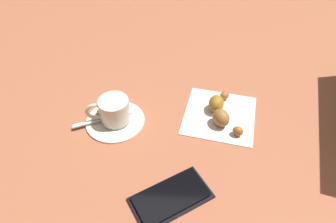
{
  "coord_description": "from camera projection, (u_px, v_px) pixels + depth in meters",
  "views": [
    {
      "loc": [
        -0.04,
        0.48,
        0.5
      ],
      "look_at": [
        -0.02,
        -0.01,
        0.02
      ],
      "focal_mm": 32.77,
      "sensor_mm": 36.0,
      "label": 1
    }
  ],
  "objects": [
    {
      "name": "sugar_packet",
      "position": [
        112.0,
        110.0,
        0.7
      ],
      "size": [
        0.07,
        0.04,
        0.01
      ],
      "primitive_type": "cube",
      "rotation": [
        0.0,
        0.0,
        6.6
      ],
      "color": "tan",
      "rests_on": "saucer"
    },
    {
      "name": "napkin",
      "position": [
        220.0,
        115.0,
        0.7
      ],
      "size": [
        0.18,
        0.19,
        0.0
      ],
      "primitive_type": "cube",
      "rotation": [
        0.0,
        0.0,
        -0.19
      ],
      "color": "silver",
      "rests_on": "ground"
    },
    {
      "name": "espresso_cup",
      "position": [
        113.0,
        110.0,
        0.66
      ],
      "size": [
        0.1,
        0.07,
        0.05
      ],
      "color": "silver",
      "rests_on": "saucer"
    },
    {
      "name": "croissant",
      "position": [
        220.0,
        111.0,
        0.68
      ],
      "size": [
        0.08,
        0.14,
        0.04
      ],
      "color": "#A15A2A",
      "rests_on": "napkin"
    },
    {
      "name": "ground_plane",
      "position": [
        161.0,
        121.0,
        0.69
      ],
      "size": [
        1.8,
        1.8,
        0.0
      ],
      "primitive_type": "plane",
      "color": "#9F573C"
    },
    {
      "name": "saucer",
      "position": [
        115.0,
        120.0,
        0.68
      ],
      "size": [
        0.13,
        0.13,
        0.01
      ],
      "primitive_type": "cylinder",
      "color": "silver",
      "rests_on": "ground"
    },
    {
      "name": "cell_phone",
      "position": [
        171.0,
        197.0,
        0.55
      ],
      "size": [
        0.16,
        0.14,
        0.01
      ],
      "color": "black",
      "rests_on": "ground"
    },
    {
      "name": "teaspoon",
      "position": [
        113.0,
        116.0,
        0.68
      ],
      "size": [
        0.13,
        0.07,
        0.01
      ],
      "color": "silver",
      "rests_on": "saucer"
    }
  ]
}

